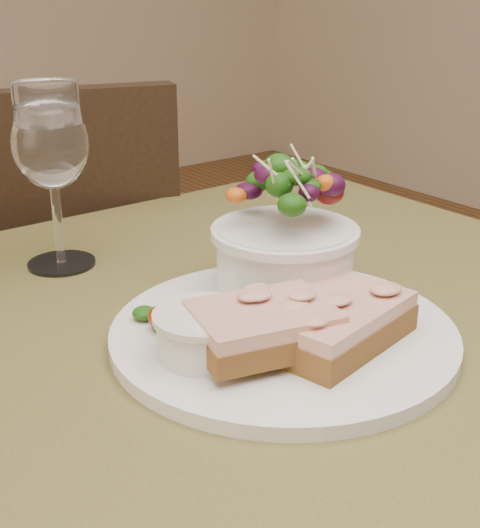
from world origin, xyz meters
TOP-DOWN VIEW (x-y plane):
  - cafe_table at (0.00, 0.00)m, footprint 0.80×0.80m
  - chair_far at (0.02, 0.64)m, footprint 0.53×0.53m
  - dinner_plate at (0.00, -0.01)m, footprint 0.29×0.29m
  - sandwich_front at (0.02, -0.05)m, footprint 0.14×0.12m
  - sandwich_back at (-0.04, -0.04)m, footprint 0.12×0.10m
  - ramekin at (-0.08, -0.01)m, footprint 0.07×0.07m
  - salad_bowl at (0.05, 0.05)m, footprint 0.12×0.12m
  - garnish at (-0.07, 0.05)m, footprint 0.05×0.04m
  - wine_glass at (-0.07, 0.26)m, footprint 0.08×0.08m

SIDE VIEW (x-z plane):
  - chair_far at x=0.02m, z-range -0.16..0.74m
  - cafe_table at x=0.00m, z-range 0.27..1.02m
  - dinner_plate at x=0.00m, z-range 0.75..0.76m
  - garnish at x=-0.07m, z-range 0.76..0.78m
  - sandwich_front at x=0.02m, z-range 0.76..0.80m
  - ramekin at x=-0.08m, z-range 0.76..0.80m
  - sandwich_back at x=-0.04m, z-range 0.77..0.80m
  - salad_bowl at x=0.05m, z-range 0.76..0.88m
  - wine_glass at x=-0.07m, z-range 0.79..0.96m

